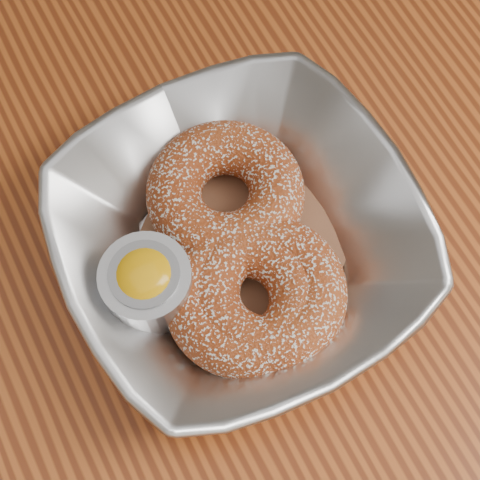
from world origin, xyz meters
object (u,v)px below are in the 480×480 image
donut_front (265,293)px  ramekin (148,285)px  table (200,315)px  serving_bowl (240,240)px  donut_back (225,193)px  donut_extra (245,299)px

donut_front → ramekin: bearing=150.2°
donut_front → table: bearing=129.0°
donut_front → serving_bowl: bearing=85.8°
serving_bowl → ramekin: 0.07m
donut_back → donut_extra: donut_back is taller
donut_front → donut_extra: (-0.01, 0.00, -0.00)m
table → serving_bowl: 0.13m
table → donut_back: donut_back is taller
donut_back → donut_front: size_ratio=1.01×
serving_bowl → ramekin: bearing=-177.9°
table → serving_bowl: bearing=-2.0°
donut_back → ramekin: ramekin is taller
donut_extra → ramekin: size_ratio=1.80×
table → donut_extra: size_ratio=11.14×
table → donut_front: bearing=-51.0°
donut_extra → ramekin: bearing=145.9°
table → ramekin: bearing=-173.2°
table → ramekin: size_ratio=20.03×
donut_front → donut_back: bearing=82.3°
table → ramekin: (-0.03, -0.00, 0.14)m
table → donut_back: size_ratio=10.75×
serving_bowl → donut_extra: (-0.02, -0.04, -0.00)m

